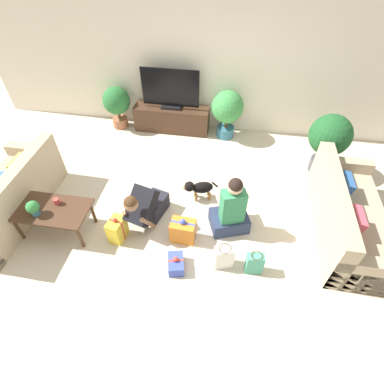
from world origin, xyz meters
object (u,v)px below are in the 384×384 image
coffee_table (52,211)px  tv (170,91)px  dog (199,188)px  gift_bag_a (224,257)px  person_kneeling (146,206)px  tv_console (172,119)px  person_sitting (231,211)px  tabletop_plant (33,208)px  gift_bag_b (254,263)px  gift_box_a (117,229)px  gift_box_b (176,264)px  gift_box_c (183,230)px  sofa_right (346,217)px  mug (57,201)px  potted_plant_back_right (227,110)px  potted_plant_corner_right (329,138)px  potted_plant_back_left (117,103)px  sofa_left (8,199)px

coffee_table → tv: size_ratio=0.94×
dog → gift_bag_a: size_ratio=1.40×
person_kneeling → tv_console: bearing=109.1°
person_sitting → tabletop_plant: size_ratio=4.42×
gift_bag_b → tabletop_plant: size_ratio=1.59×
coffee_table → gift_bag_b: size_ratio=2.88×
gift_box_a → gift_box_b: size_ratio=1.26×
gift_box_c → sofa_right: bearing=12.9°
mug → potted_plant_back_right: bearing=51.4°
gift_box_c → potted_plant_back_right: bearing=81.9°
person_sitting → gift_box_a: 1.60m
tv_console → gift_bag_b: size_ratio=4.16×
coffee_table → gift_box_c: 1.81m
potted_plant_corner_right → person_kneeling: bearing=-148.4°
tabletop_plant → sofa_right: bearing=10.4°
gift_bag_b → mug: (-2.73, 0.33, 0.33)m
potted_plant_back_left → potted_plant_back_right: bearing=-0.0°
gift_box_c → person_kneeling: bearing=159.9°
potted_plant_back_right → person_kneeling: size_ratio=1.12×
dog → gift_bag_b: dog is taller
sofa_left → gift_bag_b: 3.63m
coffee_table → tv_console: tv_console is taller
sofa_left → gift_bag_a: 3.24m
potted_plant_back_left → person_sitting: 3.36m
coffee_table → gift_bag_a: size_ratio=2.68×
potted_plant_back_left → potted_plant_back_right: (2.18, -0.00, 0.06)m
gift_box_a → gift_box_c: 0.91m
person_sitting → gift_box_a: size_ratio=2.37×
potted_plant_corner_right → person_sitting: size_ratio=1.08×
tv → gift_box_b: tv is taller
tv_console → gift_bag_a: (1.31, -3.01, -0.07)m
gift_box_c → mug: mug is taller
tv → gift_box_a: size_ratio=2.62×
gift_box_a → gift_bag_b: bearing=-6.8°
potted_plant_back_right → gift_box_b: (-0.38, -3.09, -0.50)m
person_sitting → gift_bag_b: 0.78m
potted_plant_corner_right → dog: bearing=-152.4°
gift_box_a → gift_box_b: 0.96m
dog → tv_console: bearing=-172.9°
sofa_left → potted_plant_back_right: bearing=130.6°
gift_box_b → person_sitting: bearing=50.7°
gift_box_b → gift_bag_b: 1.00m
sofa_right → gift_box_b: bearing=113.9°
potted_plant_back_right → sofa_right: bearing=-48.7°
gift_box_a → gift_bag_a: 1.51m
coffee_table → gift_box_a: 0.92m
sofa_left → gift_bag_a: bearing=83.0°
gift_bag_a → potted_plant_back_left: bearing=129.1°
potted_plant_back_left → person_kneeling: size_ratio=1.01×
gift_box_b → sofa_right: bearing=23.9°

